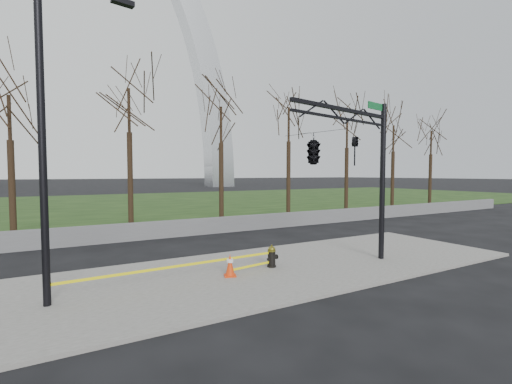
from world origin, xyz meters
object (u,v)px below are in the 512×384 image
street_light (52,120)px  traffic_cone (230,265)px  traffic_signal_mast (329,149)px  fire_hydrant (272,257)px

street_light → traffic_cone: bearing=-10.6°
traffic_cone → traffic_signal_mast: size_ratio=0.12×
fire_hydrant → street_light: bearing=172.3°
street_light → traffic_signal_mast: street_light is taller
traffic_cone → street_light: (-4.78, 0.03, 4.24)m
street_light → traffic_signal_mast: (7.67, -1.38, -0.55)m
fire_hydrant → traffic_signal_mast: bearing=-65.0°
fire_hydrant → traffic_cone: fire_hydrant is taller
street_light → traffic_signal_mast: size_ratio=1.37×
traffic_signal_mast → traffic_cone: bearing=144.6°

